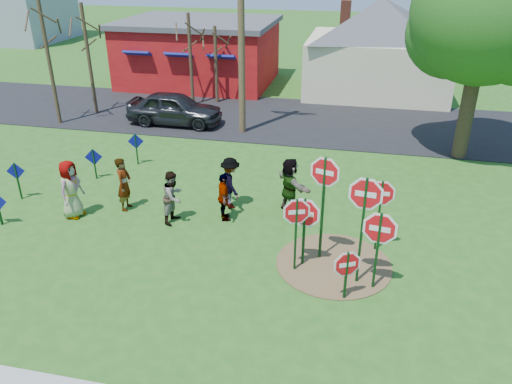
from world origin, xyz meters
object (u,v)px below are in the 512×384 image
stop_sign_a (305,218)px  leafy_tree (489,19)px  suv (175,108)px  stop_sign_d (381,199)px  person_a (71,189)px  utility_pole (241,20)px  stop_sign_c (364,207)px  person_b (124,184)px  stop_sign_b (324,183)px

stop_sign_a → leafy_tree: leafy_tree is taller
suv → stop_sign_d: bearing=-134.1°
stop_sign_d → leafy_tree: (3.55, 8.05, 3.85)m
stop_sign_a → suv: 13.24m
person_a → utility_pole: bearing=-14.0°
stop_sign_c → leafy_tree: size_ratio=0.37×
suv → stop_sign_a: bearing=-143.7°
leafy_tree → stop_sign_d: bearing=-113.8°
person_b → utility_pole: size_ratio=0.19×
stop_sign_c → person_a: (-9.14, 1.68, -1.26)m
person_a → utility_pole: utility_pole is taller
stop_sign_c → suv: (-9.23, 11.23, -1.40)m
stop_sign_a → utility_pole: size_ratio=0.23×
stop_sign_b → person_a: 8.23m
person_b → suv: person_b is taller
utility_pole → stop_sign_c: bearing=-62.1°
stop_sign_a → person_b: size_ratio=1.20×
suv → leafy_tree: size_ratio=0.54×
utility_pole → leafy_tree: 9.80m
suv → person_a: bearing=-179.0°
utility_pole → leafy_tree: utility_pole is taller
suv → utility_pole: (3.51, -0.42, 4.28)m
person_b → leafy_tree: bearing=-60.4°
stop_sign_a → stop_sign_b: bearing=53.7°
person_b → leafy_tree: leafy_tree is taller
stop_sign_a → suv: size_ratio=0.47×
stop_sign_d → person_a: bearing=176.6°
person_a → suv: size_ratio=0.42×
stop_sign_d → person_a: (-9.61, -0.01, -0.69)m
person_b → utility_pole: (2.00, 8.30, 4.20)m
stop_sign_a → person_a: stop_sign_a is taller
stop_sign_b → suv: bearing=144.7°
person_b → stop_sign_a: bearing=-110.0°
suv → utility_pole: utility_pole is taller
stop_sign_a → stop_sign_c: stop_sign_c is taller
stop_sign_b → stop_sign_c: size_ratio=1.02×
stop_sign_b → leafy_tree: leafy_tree is taller
suv → stop_sign_c: bearing=-140.1°
stop_sign_a → stop_sign_d: bearing=40.8°
person_a → person_b: (1.43, 0.83, -0.06)m
stop_sign_b → person_a: stop_sign_b is taller
stop_sign_a → person_b: 6.55m
stop_sign_c → stop_sign_d: bearing=82.0°
stop_sign_d → person_b: 8.25m
stop_sign_c → stop_sign_d: stop_sign_c is taller
stop_sign_d → leafy_tree: size_ratio=0.27×
stop_sign_d → utility_pole: bearing=120.6°
person_a → leafy_tree: 16.09m
leafy_tree → stop_sign_b: bearing=-120.0°
stop_sign_d → leafy_tree: 9.60m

